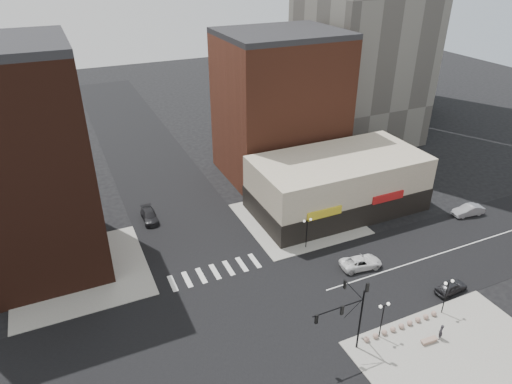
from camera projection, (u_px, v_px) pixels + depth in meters
ground at (243, 317)px, 46.90m from camera, size 240.00×240.00×0.00m
road_ew at (243, 317)px, 46.89m from camera, size 200.00×14.00×0.02m
road_ns at (243, 317)px, 46.89m from camera, size 14.00×200.00×0.02m
sidewalk_nw at (80, 273)px, 53.20m from camera, size 15.00×15.00×0.12m
sidewalk_ne at (298, 219)px, 63.75m from camera, size 15.00×15.00×0.12m
sidewalk_se at (465, 365)px, 41.48m from camera, size 18.00×14.00×0.12m
building_nw at (11, 170)px, 48.85m from camera, size 16.00×15.00×25.00m
building_ne_midrise at (280, 108)px, 72.20m from camera, size 18.00×15.00×22.00m
building_ne_row at (337, 188)px, 64.98m from camera, size 24.20×12.20×8.00m
traffic_signal at (351, 309)px, 40.90m from camera, size 5.59×3.09×7.77m
street_lamp_se_a at (383, 312)px, 42.93m from camera, size 1.22×0.32×4.16m
street_lamp_se_b at (448, 289)px, 45.84m from camera, size 1.22×0.32×4.16m
street_lamp_ne at (307, 226)px, 56.10m from camera, size 1.22×0.32×4.16m
bollard_row at (401, 326)px, 45.29m from camera, size 8.95×0.55×0.55m
white_suv at (361, 262)px, 53.89m from camera, size 5.29×2.98×1.40m
dark_sedan_east at (451, 287)px, 50.03m from camera, size 4.01×1.85×1.33m
silver_sedan at (468, 210)px, 64.38m from camera, size 4.71×2.14×1.50m
dark_sedan_north at (149, 216)px, 63.16m from camera, size 2.06×4.81×1.38m
pedestrian at (441, 332)px, 43.80m from camera, size 0.74×0.72×1.71m
stone_bench at (429, 341)px, 43.68m from camera, size 1.74×0.62×0.40m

